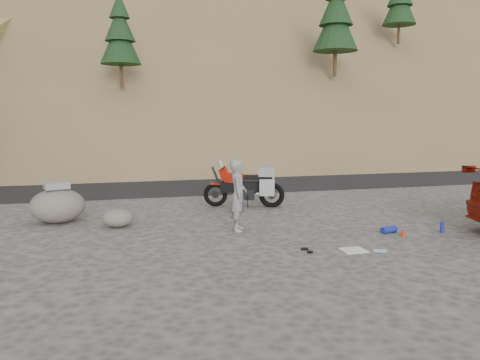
# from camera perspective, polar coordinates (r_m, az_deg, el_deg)

# --- Properties ---
(ground) EXTENTS (140.00, 140.00, 0.00)m
(ground) POSITION_cam_1_polar(r_m,az_deg,el_deg) (11.52, 7.50, -6.06)
(ground) COLOR #484642
(ground) RESTS_ON ground
(road) EXTENTS (120.00, 7.00, 0.05)m
(road) POSITION_cam_1_polar(r_m,az_deg,el_deg) (20.01, -2.17, -0.15)
(road) COLOR black
(road) RESTS_ON ground
(hillside) EXTENTS (120.00, 73.00, 46.72)m
(hillside) POSITION_cam_1_polar(r_m,az_deg,el_deg) (52.09, -10.16, 16.79)
(hillside) COLOR brown
(hillside) RESTS_ON ground
(motorcycle) EXTENTS (2.40, 1.16, 1.48)m
(motorcycle) POSITION_cam_1_polar(r_m,az_deg,el_deg) (14.23, 0.93, -0.78)
(motorcycle) COLOR black
(motorcycle) RESTS_ON ground
(man) EXTENTS (0.58, 0.72, 1.74)m
(man) POSITION_cam_1_polar(r_m,az_deg,el_deg) (11.39, -0.24, -6.16)
(man) COLOR gray
(man) RESTS_ON ground
(boulder) EXTENTS (1.46, 1.27, 1.07)m
(boulder) POSITION_cam_1_polar(r_m,az_deg,el_deg) (13.00, -21.34, -2.85)
(boulder) COLOR #615A53
(boulder) RESTS_ON ground
(small_rock) EXTENTS (0.90, 0.84, 0.46)m
(small_rock) POSITION_cam_1_polar(r_m,az_deg,el_deg) (12.09, -14.68, -4.47)
(small_rock) COLOR #615A53
(small_rock) RESTS_ON ground
(gear_white_cloth) EXTENTS (0.49, 0.44, 0.02)m
(gear_white_cloth) POSITION_cam_1_polar(r_m,az_deg,el_deg) (9.99, 13.66, -8.31)
(gear_white_cloth) COLOR white
(gear_white_cloth) RESTS_ON ground
(gear_blue_mat) EXTENTS (0.43, 0.25, 0.16)m
(gear_blue_mat) POSITION_cam_1_polar(r_m,az_deg,el_deg) (11.66, 17.69, -5.80)
(gear_blue_mat) COLOR navy
(gear_blue_mat) RESTS_ON ground
(gear_bottle) EXTENTS (0.10, 0.10, 0.25)m
(gear_bottle) POSITION_cam_1_polar(r_m,az_deg,el_deg) (12.14, 23.42, -5.33)
(gear_bottle) COLOR navy
(gear_bottle) RESTS_ON ground
(gear_funnel) EXTENTS (0.17, 0.17, 0.18)m
(gear_funnel) POSITION_cam_1_polar(r_m,az_deg,el_deg) (11.45, 19.28, -6.06)
(gear_funnel) COLOR #AD2C0B
(gear_funnel) RESTS_ON ground
(gear_glove_a) EXTENTS (0.16, 0.12, 0.04)m
(gear_glove_a) POSITION_cam_1_polar(r_m,az_deg,el_deg) (9.85, 7.88, -8.33)
(gear_glove_a) COLOR black
(gear_glove_a) RESTS_ON ground
(gear_glove_b) EXTENTS (0.13, 0.12, 0.03)m
(gear_glove_b) POSITION_cam_1_polar(r_m,az_deg,el_deg) (9.66, 8.53, -8.68)
(gear_glove_b) COLOR black
(gear_glove_b) RESTS_ON ground
(gear_blue_cloth) EXTENTS (0.32, 0.28, 0.01)m
(gear_blue_cloth) POSITION_cam_1_polar(r_m,az_deg,el_deg) (10.10, 16.70, -8.26)
(gear_blue_cloth) COLOR #99C3ED
(gear_blue_cloth) RESTS_ON ground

